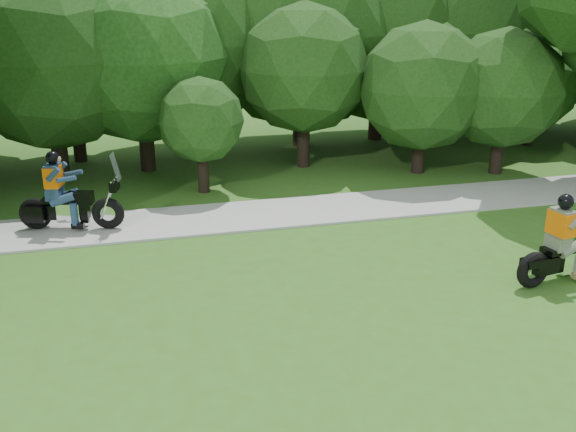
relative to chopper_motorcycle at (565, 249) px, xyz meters
name	(u,v)px	position (x,y,z in m)	size (l,w,h in m)	color
ground	(443,390)	(-3.98, -2.76, -0.67)	(100.00, 100.00, 0.00)	#3D611B
walkway	(297,211)	(-3.98, 5.24, -0.64)	(60.00, 2.20, 0.06)	#A5A59F
tree_line	(287,47)	(-2.59, 11.71, 2.94)	(39.64, 11.38, 7.48)	black
chopper_motorcycle	(565,249)	(0.00, 0.00, 0.00)	(2.53, 0.85, 1.81)	black
touring_motorcycle	(64,201)	(-9.63, 5.31, 0.08)	(2.46, 1.14, 1.89)	black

